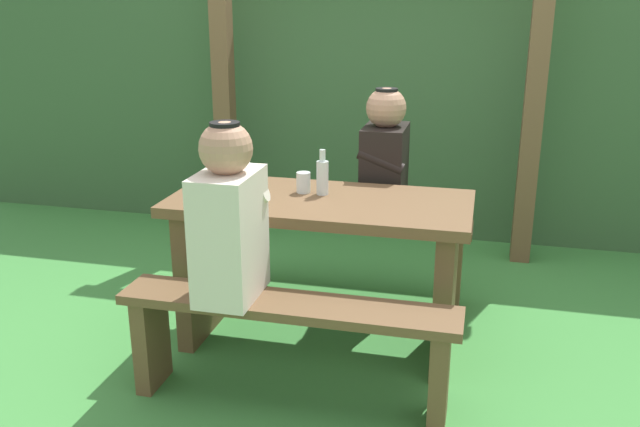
{
  "coord_description": "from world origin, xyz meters",
  "views": [
    {
      "loc": [
        0.72,
        -2.94,
        1.65
      ],
      "look_at": [
        0.0,
        0.0,
        0.67
      ],
      "focal_mm": 38.11,
      "sensor_mm": 36.0,
      "label": 1
    }
  ],
  "objects_px": {
    "picnic_table": "(320,246)",
    "bottle_right": "(244,180)",
    "person_black_coat": "(384,161)",
    "person_white_shirt": "(229,218)",
    "bench_near": "(288,331)",
    "drinking_glass": "(303,182)",
    "bench_far": "(344,240)",
    "bottle_left": "(322,176)"
  },
  "relations": [
    {
      "from": "person_black_coat",
      "to": "bottle_right",
      "type": "xyz_separation_m",
      "value": [
        -0.55,
        -0.66,
        0.04
      ]
    },
    {
      "from": "person_white_shirt",
      "to": "bottle_right",
      "type": "bearing_deg",
      "value": 102.05
    },
    {
      "from": "bottle_left",
      "to": "bottle_right",
      "type": "bearing_deg",
      "value": -150.22
    },
    {
      "from": "bottle_right",
      "to": "bench_far",
      "type": "bearing_deg",
      "value": 63.73
    },
    {
      "from": "bench_far",
      "to": "person_black_coat",
      "type": "xyz_separation_m",
      "value": [
        0.22,
        -0.0,
        0.47
      ]
    },
    {
      "from": "bench_far",
      "to": "drinking_glass",
      "type": "height_order",
      "value": "drinking_glass"
    },
    {
      "from": "bench_far",
      "to": "drinking_glass",
      "type": "distance_m",
      "value": 0.66
    },
    {
      "from": "person_black_coat",
      "to": "person_white_shirt",
      "type": "bearing_deg",
      "value": -112.41
    },
    {
      "from": "picnic_table",
      "to": "bottle_left",
      "type": "distance_m",
      "value": 0.33
    },
    {
      "from": "person_white_shirt",
      "to": "picnic_table",
      "type": "bearing_deg",
      "value": 66.78
    },
    {
      "from": "picnic_table",
      "to": "person_black_coat",
      "type": "relative_size",
      "value": 1.95
    },
    {
      "from": "person_black_coat",
      "to": "bottle_right",
      "type": "relative_size",
      "value": 3.06
    },
    {
      "from": "person_black_coat",
      "to": "bottle_right",
      "type": "height_order",
      "value": "person_black_coat"
    },
    {
      "from": "drinking_glass",
      "to": "bottle_right",
      "type": "height_order",
      "value": "bottle_right"
    },
    {
      "from": "bench_far",
      "to": "person_white_shirt",
      "type": "xyz_separation_m",
      "value": [
        -0.24,
        -1.1,
        0.47
      ]
    },
    {
      "from": "bench_near",
      "to": "person_white_shirt",
      "type": "xyz_separation_m",
      "value": [
        -0.24,
        0.0,
        0.47
      ]
    },
    {
      "from": "picnic_table",
      "to": "bottle_right",
      "type": "distance_m",
      "value": 0.48
    },
    {
      "from": "person_black_coat",
      "to": "picnic_table",
      "type": "bearing_deg",
      "value": -111.6
    },
    {
      "from": "bench_near",
      "to": "person_white_shirt",
      "type": "bearing_deg",
      "value": 179.19
    },
    {
      "from": "bench_far",
      "to": "drinking_glass",
      "type": "bearing_deg",
      "value": -102.08
    },
    {
      "from": "bench_far",
      "to": "person_white_shirt",
      "type": "distance_m",
      "value": 1.22
    },
    {
      "from": "bench_far",
      "to": "bottle_right",
      "type": "xyz_separation_m",
      "value": [
        -0.33,
        -0.67,
        0.5
      ]
    },
    {
      "from": "picnic_table",
      "to": "bottle_right",
      "type": "relative_size",
      "value": 5.95
    },
    {
      "from": "drinking_glass",
      "to": "bottle_left",
      "type": "height_order",
      "value": "bottle_left"
    },
    {
      "from": "person_white_shirt",
      "to": "bottle_left",
      "type": "xyz_separation_m",
      "value": [
        0.23,
        0.62,
        0.03
      ]
    },
    {
      "from": "bench_far",
      "to": "drinking_glass",
      "type": "relative_size",
      "value": 14.18
    },
    {
      "from": "bench_near",
      "to": "bottle_left",
      "type": "relative_size",
      "value": 6.48
    },
    {
      "from": "picnic_table",
      "to": "drinking_glass",
      "type": "distance_m",
      "value": 0.31
    },
    {
      "from": "bench_near",
      "to": "bottle_left",
      "type": "distance_m",
      "value": 0.8
    },
    {
      "from": "bench_near",
      "to": "drinking_glass",
      "type": "bearing_deg",
      "value": 99.08
    },
    {
      "from": "bench_far",
      "to": "person_black_coat",
      "type": "bearing_deg",
      "value": -0.87
    },
    {
      "from": "person_white_shirt",
      "to": "bench_far",
      "type": "bearing_deg",
      "value": 77.93
    },
    {
      "from": "bench_near",
      "to": "bench_far",
      "type": "bearing_deg",
      "value": 90.0
    },
    {
      "from": "picnic_table",
      "to": "person_black_coat",
      "type": "distance_m",
      "value": 0.66
    },
    {
      "from": "bottle_left",
      "to": "bottle_right",
      "type": "height_order",
      "value": "bottle_right"
    },
    {
      "from": "drinking_glass",
      "to": "bottle_left",
      "type": "distance_m",
      "value": 0.1
    },
    {
      "from": "person_white_shirt",
      "to": "drinking_glass",
      "type": "bearing_deg",
      "value": 77.93
    },
    {
      "from": "picnic_table",
      "to": "bottle_right",
      "type": "xyz_separation_m",
      "value": [
        -0.33,
        -0.11,
        0.33
      ]
    },
    {
      "from": "picnic_table",
      "to": "person_white_shirt",
      "type": "relative_size",
      "value": 1.95
    },
    {
      "from": "bench_far",
      "to": "person_white_shirt",
      "type": "bearing_deg",
      "value": -102.07
    },
    {
      "from": "person_white_shirt",
      "to": "person_black_coat",
      "type": "height_order",
      "value": "same"
    },
    {
      "from": "bench_near",
      "to": "person_white_shirt",
      "type": "height_order",
      "value": "person_white_shirt"
    }
  ]
}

